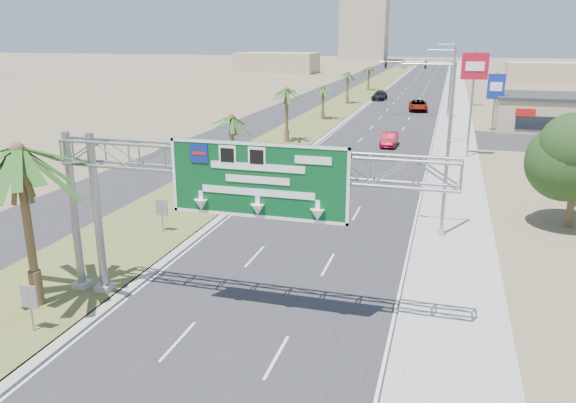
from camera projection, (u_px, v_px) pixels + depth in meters
The scene contains 28 objects.
road at pixel (414, 92), 116.04m from camera, with size 12.00×300.00×0.02m, color #28282B.
sidewalk_right at pixel (457, 93), 113.78m from camera, with size 4.00×300.00×0.10m, color #9E9B93.
median_grass at pixel (366, 90), 118.67m from camera, with size 7.00×300.00×0.12m, color #585F2A.
opposing_road at pixel (333, 90), 120.54m from camera, with size 8.00×300.00×0.02m, color #28282B.
sign_gantry at pixel (224, 174), 22.43m from camera, with size 16.75×1.24×7.50m.
palm_near at pixel (17, 151), 22.56m from camera, with size 5.70×5.70×8.35m.
palm_row_b at pixel (232, 118), 45.33m from camera, with size 3.99×3.99×5.95m.
palm_row_c at pixel (287, 90), 59.84m from camera, with size 3.99×3.99×6.75m.
palm_row_d at pixel (323, 88), 76.77m from camera, with size 3.99×3.99×5.45m.
palm_row_e at pixel (348, 74), 94.08m from camera, with size 3.99×3.99×6.15m.
palm_row_f at pixel (369, 68), 117.21m from camera, with size 3.99×3.99×5.75m.
streetlight_near at pixel (444, 158), 31.73m from camera, with size 3.27×0.44×10.00m.
streetlight_mid at pixel (449, 101), 59.36m from camera, with size 3.27×0.44×10.00m.
streetlight_far at pixel (452, 77), 92.51m from camera, with size 3.27×0.44×10.00m.
signal_mast at pixel (435, 83), 78.27m from camera, with size 10.28×0.71×8.00m.
store_building at pixel (572, 114), 69.13m from camera, with size 18.00×10.00×4.00m, color tan.
median_signback_a at pixel (30, 300), 21.92m from camera, with size 0.75×0.08×2.08m.
median_signback_b at pixel (162, 210), 33.15m from camera, with size 0.75×0.08×2.08m.
tower_distant at pixel (365, 20), 248.44m from camera, with size 20.00×16.00×35.00m, color tan.
building_distant_left at pixel (277, 63), 173.14m from camera, with size 24.00×14.00×6.00m, color tan.
building_distant_right at pixel (550, 73), 135.02m from camera, with size 20.00×12.00×5.00m, color tan.
car_left_lane at pixel (303, 187), 41.12m from camera, with size 1.67×4.14×1.41m, color black.
car_mid_lane at pixel (389, 139), 59.39m from camera, with size 1.55×4.46×1.47m, color maroon.
car_right_lane at pixel (418, 106), 86.69m from camera, with size 2.74×5.95×1.65m, color gray.
car_far at pixel (380, 96), 101.28m from camera, with size 2.19×5.39×1.57m, color black.
pole_sign_red_near at pixel (474, 74), 51.81m from camera, with size 2.42×0.55×10.00m.
pole_sign_blue at pixel (496, 89), 67.52m from camera, with size 2.01×0.43×7.09m.
pole_sign_red_far at pixel (475, 69), 91.32m from camera, with size 2.20×0.91×7.58m.
Camera 1 is at (7.42, -10.33, 11.42)m, focal length 35.00 mm.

